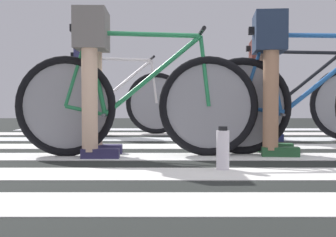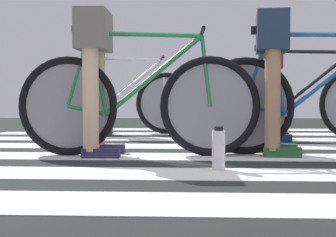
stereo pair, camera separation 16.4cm
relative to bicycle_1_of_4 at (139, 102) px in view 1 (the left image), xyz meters
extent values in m
cube|color=#222623|center=(0.75, -0.19, -0.40)|extent=(18.00, 14.00, 0.02)
cube|color=white|center=(0.73, -1.59, -0.38)|extent=(5.20, 0.44, 0.00)
cube|color=white|center=(0.83, -0.83, -0.38)|extent=(5.20, 0.44, 0.00)
cube|color=white|center=(0.90, -0.04, -0.38)|extent=(5.20, 0.44, 0.00)
cube|color=silver|center=(0.85, 0.70, -0.38)|extent=(5.20, 0.44, 0.00)
cube|color=white|center=(0.82, 1.45, -0.38)|extent=(5.20, 0.44, 0.00)
cube|color=white|center=(0.70, 2.20, -0.38)|extent=(5.20, 0.44, 0.00)
cube|color=silver|center=(0.83, 2.99, -0.38)|extent=(5.20, 0.44, 0.00)
torus|color=black|center=(-0.51, -0.01, -0.03)|extent=(0.72, 0.07, 0.72)
torus|color=black|center=(0.51, 0.01, -0.03)|extent=(0.72, 0.07, 0.72)
cylinder|color=gray|center=(-0.51, -0.01, -0.03)|extent=(0.61, 0.02, 0.61)
cylinder|color=gray|center=(0.51, 0.01, -0.03)|extent=(0.61, 0.02, 0.61)
cylinder|color=#26854E|center=(0.05, 0.00, 0.48)|extent=(0.80, 0.05, 0.05)
cylinder|color=#26854E|center=(0.11, 0.00, 0.19)|extent=(0.70, 0.05, 0.59)
cylinder|color=#26854E|center=(-0.29, -0.01, 0.20)|extent=(0.15, 0.04, 0.59)
cylinder|color=#26854E|center=(-0.37, -0.01, -0.06)|extent=(0.29, 0.03, 0.09)
cylinder|color=#26854E|center=(-0.43, -0.01, 0.23)|extent=(0.18, 0.03, 0.53)
cylinder|color=#26854E|center=(0.48, 0.01, 0.22)|extent=(0.09, 0.03, 0.50)
cube|color=black|center=(-0.35, -0.01, 0.52)|extent=(0.24, 0.10, 0.05)
cylinder|color=black|center=(0.45, 0.01, 0.49)|extent=(0.04, 0.52, 0.03)
cylinder|color=#4C4C51|center=(-0.23, -0.01, -0.09)|extent=(0.03, 0.34, 0.02)
cylinder|color=beige|center=(-0.32, 0.13, 0.14)|extent=(0.11, 0.11, 0.94)
cylinder|color=beige|center=(-0.31, -0.15, 0.14)|extent=(0.11, 0.11, 0.94)
cube|color=slate|center=(-0.32, -0.01, 0.51)|extent=(0.23, 0.42, 0.28)
cube|color=#2B264D|center=(-0.25, 0.13, -0.35)|extent=(0.26, 0.11, 0.07)
cube|color=#2B264D|center=(-0.24, -0.15, -0.35)|extent=(0.26, 0.11, 0.07)
torus|color=black|center=(0.77, 0.13, -0.03)|extent=(0.72, 0.13, 0.72)
cylinder|color=gray|center=(0.77, 0.13, -0.03)|extent=(0.60, 0.07, 0.61)
cylinder|color=#235CA6|center=(1.33, 0.07, 0.48)|extent=(0.80, 0.11, 0.05)
cylinder|color=#235CA6|center=(1.39, 0.06, 0.19)|extent=(0.70, 0.10, 0.59)
cylinder|color=#235CA6|center=(0.99, 0.10, 0.20)|extent=(0.16, 0.05, 0.59)
cylinder|color=#235CA6|center=(0.91, 0.11, -0.06)|extent=(0.29, 0.06, 0.09)
cylinder|color=#235CA6|center=(0.85, 0.12, 0.23)|extent=(0.19, 0.04, 0.53)
cube|color=black|center=(0.93, 0.11, 0.52)|extent=(0.25, 0.11, 0.05)
cylinder|color=#4C4C51|center=(1.05, 0.10, -0.09)|extent=(0.05, 0.34, 0.02)
cylinder|color=#A87A5B|center=(0.98, 0.25, 0.14)|extent=(0.11, 0.11, 0.94)
cylinder|color=#A87A5B|center=(0.95, -0.03, 0.14)|extent=(0.11, 0.11, 0.94)
cube|color=#212E45|center=(0.96, 0.11, 0.51)|extent=(0.26, 0.43, 0.28)
cube|color=#224F2C|center=(1.05, 0.24, -0.35)|extent=(0.27, 0.13, 0.07)
cube|color=#224F2C|center=(1.02, -0.04, -0.35)|extent=(0.27, 0.13, 0.07)
torus|color=black|center=(0.96, 1.40, -0.03)|extent=(0.72, 0.12, 0.72)
cylinder|color=gray|center=(0.96, 1.40, -0.03)|extent=(0.61, 0.06, 0.61)
cylinder|color=black|center=(1.52, 1.35, 0.48)|extent=(0.80, 0.10, 0.05)
cylinder|color=black|center=(1.58, 1.34, 0.19)|extent=(0.70, 0.09, 0.59)
cylinder|color=black|center=(1.18, 1.38, 0.20)|extent=(0.16, 0.05, 0.59)
cylinder|color=black|center=(1.10, 1.39, -0.06)|extent=(0.29, 0.05, 0.09)
cylinder|color=black|center=(1.04, 1.39, 0.23)|extent=(0.19, 0.04, 0.53)
cube|color=black|center=(1.12, 1.38, 0.52)|extent=(0.25, 0.11, 0.05)
cylinder|color=#4C4C51|center=(1.24, 1.37, -0.09)|extent=(0.05, 0.34, 0.02)
cylinder|color=brown|center=(1.16, 1.52, 0.11)|extent=(0.11, 0.11, 0.89)
cylinder|color=brown|center=(1.14, 1.24, 0.11)|extent=(0.11, 0.11, 0.89)
cube|color=#4D221E|center=(1.15, 1.38, 0.45)|extent=(0.25, 0.43, 0.28)
cube|color=navy|center=(1.23, 1.52, -0.35)|extent=(0.27, 0.12, 0.07)
cube|color=navy|center=(1.21, 1.24, -0.35)|extent=(0.27, 0.12, 0.07)
torus|color=black|center=(-0.92, 2.08, -0.03)|extent=(0.72, 0.16, 0.72)
torus|color=black|center=(0.09, 2.22, -0.03)|extent=(0.72, 0.16, 0.72)
cylinder|color=gray|center=(-0.92, 2.08, -0.03)|extent=(0.60, 0.09, 0.61)
cylinder|color=gray|center=(0.09, 2.22, -0.03)|extent=(0.60, 0.09, 0.61)
cylinder|color=white|center=(-0.37, 2.16, 0.48)|extent=(0.80, 0.15, 0.05)
cylinder|color=white|center=(-0.31, 2.17, 0.19)|extent=(0.70, 0.13, 0.59)
cylinder|color=white|center=(-0.70, 2.11, 0.20)|extent=(0.16, 0.06, 0.59)
cylinder|color=white|center=(-0.78, 2.10, -0.06)|extent=(0.29, 0.07, 0.09)
cylinder|color=white|center=(-0.84, 2.09, 0.23)|extent=(0.19, 0.05, 0.53)
cylinder|color=white|center=(0.06, 2.22, 0.22)|extent=(0.09, 0.04, 0.50)
cube|color=black|center=(-0.76, 2.10, 0.52)|extent=(0.25, 0.12, 0.05)
cylinder|color=black|center=(0.03, 2.22, 0.49)|extent=(0.10, 0.52, 0.03)
cylinder|color=#4C4C51|center=(-0.64, 2.12, -0.09)|extent=(0.07, 0.34, 0.02)
cylinder|color=brown|center=(-0.75, 2.24, 0.12)|extent=(0.11, 0.11, 0.92)
cylinder|color=brown|center=(-0.71, 1.97, 0.12)|extent=(0.11, 0.11, 0.92)
cube|color=#29284F|center=(-0.73, 2.10, 0.48)|extent=(0.28, 0.44, 0.28)
cube|color=#294A2E|center=(-0.68, 2.25, -0.35)|extent=(0.27, 0.14, 0.07)
cube|color=#294A2E|center=(-0.64, 1.98, -0.35)|extent=(0.27, 0.14, 0.07)
cylinder|color=white|center=(0.54, -0.68, -0.27)|extent=(0.08, 0.08, 0.23)
cylinder|color=black|center=(0.54, -0.68, -0.14)|extent=(0.05, 0.05, 0.02)
camera|label=1|loc=(0.22, -3.48, 0.03)|focal=52.30mm
camera|label=2|loc=(0.39, -3.48, 0.03)|focal=52.30mm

